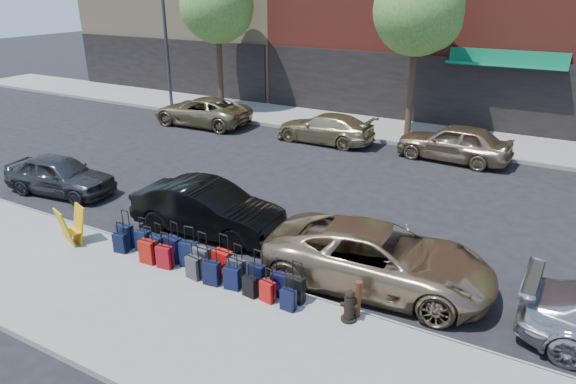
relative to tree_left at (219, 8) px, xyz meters
The scene contains 37 objects.
ground 14.72m from the tree_left, 43.94° to the right, with size 120.00×120.00×0.00m, color black.
sidewalk_near 19.54m from the tree_left, 58.36° to the right, with size 60.00×4.00×0.15m, color gray.
sidewalk_far 11.22m from the tree_left, ahead, with size 60.00×4.00×0.15m, color gray.
curb_near 17.92m from the tree_left, 54.81° to the right, with size 60.00×0.08×0.15m, color gray.
curb_far 11.31m from the tree_left, ahead, with size 60.00×0.08×0.15m, color gray.
tree_left is the anchor object (origin of this frame).
tree_center 10.50m from the tree_left, ahead, with size 3.80×3.80×7.27m.
streetlight 3.11m from the tree_left, 166.61° to the right, with size 2.59×0.18×8.00m.
suitcase_front_0 16.81m from the tree_left, 63.00° to the right, with size 0.44×0.26×1.02m.
suitcase_front_1 17.01m from the tree_left, 61.18° to the right, with size 0.39×0.24×0.92m.
suitcase_front_2 17.25m from the tree_left, 59.67° to the right, with size 0.39×0.25×0.88m.
suitcase_front_3 17.51m from the tree_left, 58.11° to the right, with size 0.47×0.31×1.04m.
suitcase_front_4 17.77m from the tree_left, 56.72° to the right, with size 0.46×0.31×1.04m.
suitcase_front_5 18.06m from the tree_left, 55.64° to the right, with size 0.43×0.25×1.03m.
suitcase_front_6 18.30m from the tree_left, 54.00° to the right, with size 0.46×0.28×1.07m.
suitcase_front_7 18.62m from the tree_left, 52.98° to the right, with size 0.42×0.27×0.97m.
suitcase_front_8 18.86m from the tree_left, 51.59° to the right, with size 0.39×0.23×0.92m.
suitcase_front_9 19.30m from the tree_left, 50.20° to the right, with size 0.39×0.24×0.92m.
suitcase_front_10 19.54m from the tree_left, 49.28° to the right, with size 0.40×0.23×0.96m.
suitcase_back_0 17.08m from the tree_left, 63.16° to the right, with size 0.37×0.25×0.82m.
suitcase_back_2 17.57m from the tree_left, 60.23° to the right, with size 0.42×0.26×0.96m.
suitcase_back_3 17.81m from the tree_left, 58.68° to the right, with size 0.40×0.26×0.91m.
suitcase_back_5 18.32m from the tree_left, 56.18° to the right, with size 0.39×0.26×0.88m.
suitcase_back_6 18.61m from the tree_left, 54.80° to the right, with size 0.41×0.27×0.91m.
suitcase_back_7 18.85m from the tree_left, 53.33° to the right, with size 0.39×0.26×0.87m.
suitcase_back_8 19.19m from the tree_left, 52.16° to the right, with size 0.34×0.22×0.77m.
suitcase_back_9 19.44m from the tree_left, 51.08° to the right, with size 0.35×0.24×0.78m.
suitcase_back_10 19.81m from the tree_left, 49.91° to the right, with size 0.33×0.20×0.77m.
fire_hydrant 20.40m from the tree_left, 46.60° to the right, with size 0.37×0.32×0.71m.
bollard 20.29m from the tree_left, 45.97° to the right, with size 0.15×0.15×0.82m.
display_rack 16.68m from the tree_left, 68.27° to the right, with size 0.73×0.77×1.01m.
car_near_0 13.48m from the tree_left, 79.34° to the right, with size 1.54×3.82×1.30m, color #373739.
car_near_1 15.67m from the tree_left, 55.55° to the right, with size 1.53×4.39×1.45m, color black.
car_near_2 19.10m from the tree_left, 42.93° to the right, with size 2.40×5.20×1.45m, color tan.
car_far_0 5.59m from the tree_left, 75.03° to the right, with size 2.29×4.97×1.38m, color #94835A.
car_far_1 9.19m from the tree_left, 19.42° to the right, with size 1.80×4.42×1.28m, color tan.
car_far_2 13.98m from the tree_left, 10.62° to the right, with size 1.76×4.37×1.49m, color #9A805E.
Camera 1 is at (6.96, -13.11, 6.52)m, focal length 32.00 mm.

